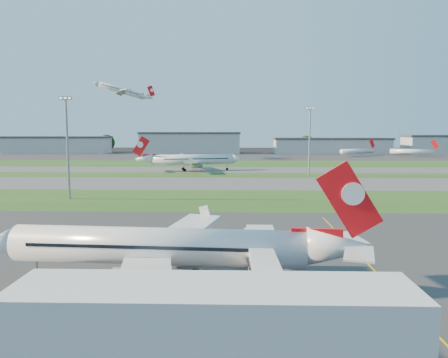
{
  "coord_description": "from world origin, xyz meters",
  "views": [
    {
      "loc": [
        -12.58,
        -56.82,
        17.98
      ],
      "look_at": [
        -15.15,
        37.24,
        7.0
      ],
      "focal_mm": 35.0,
      "sensor_mm": 36.0,
      "label": 1
    }
  ],
  "objects_px": {
    "airliner_taxiing": "(192,160)",
    "light_mast_centre": "(310,137)",
    "jet_bridge": "(264,271)",
    "mini_jet_far": "(412,151)",
    "light_mast_west": "(67,141)",
    "airliner_parked": "(161,247)",
    "mini_jet_near": "(357,151)"
  },
  "relations": [
    {
      "from": "jet_bridge",
      "to": "light_mast_west",
      "type": "distance_m",
      "value": 81.73
    },
    {
      "from": "jet_bridge",
      "to": "mini_jet_far",
      "type": "xyz_separation_m",
      "value": [
        109.43,
        239.19,
        -0.73
      ]
    },
    {
      "from": "airliner_taxiing",
      "to": "light_mast_centre",
      "type": "xyz_separation_m",
      "value": [
        46.18,
        -19.39,
        10.17
      ]
    },
    {
      "from": "mini_jet_far",
      "to": "airliner_parked",
      "type": "bearing_deg",
      "value": -94.43
    },
    {
      "from": "jet_bridge",
      "to": "airliner_taxiing",
      "type": "relative_size",
      "value": 0.64
    },
    {
      "from": "airliner_taxiing",
      "to": "mini_jet_far",
      "type": "height_order",
      "value": "airliner_taxiing"
    },
    {
      "from": "airliner_taxiing",
      "to": "mini_jet_far",
      "type": "relative_size",
      "value": 1.55
    },
    {
      "from": "airliner_parked",
      "to": "mini_jet_far",
      "type": "relative_size",
      "value": 1.54
    },
    {
      "from": "mini_jet_far",
      "to": "mini_jet_near",
      "type": "bearing_deg",
      "value": -160.52
    },
    {
      "from": "light_mast_centre",
      "to": "airliner_parked",
      "type": "bearing_deg",
      "value": -107.17
    },
    {
      "from": "mini_jet_far",
      "to": "light_mast_west",
      "type": "xyz_separation_m",
      "value": [
        -154.62,
        -171.95,
        11.53
      ]
    },
    {
      "from": "jet_bridge",
      "to": "mini_jet_far",
      "type": "distance_m",
      "value": 263.04
    },
    {
      "from": "airliner_taxiing",
      "to": "light_mast_centre",
      "type": "bearing_deg",
      "value": 144.61
    },
    {
      "from": "jet_bridge",
      "to": "light_mast_centre",
      "type": "relative_size",
      "value": 1.04
    },
    {
      "from": "airliner_taxiing",
      "to": "mini_jet_far",
      "type": "xyz_separation_m",
      "value": [
        130.81,
        96.57,
        -1.36
      ]
    },
    {
      "from": "jet_bridge",
      "to": "airliner_parked",
      "type": "relative_size",
      "value": 0.65
    },
    {
      "from": "mini_jet_near",
      "to": "airliner_taxiing",
      "type": "bearing_deg",
      "value": -162.95
    },
    {
      "from": "mini_jet_near",
      "to": "mini_jet_far",
      "type": "bearing_deg",
      "value": -32.06
    },
    {
      "from": "light_mast_west",
      "to": "mini_jet_near",
      "type": "bearing_deg",
      "value": 55.32
    },
    {
      "from": "mini_jet_near",
      "to": "light_mast_centre",
      "type": "xyz_separation_m",
      "value": [
        -50.41,
        -118.05,
        11.53
      ]
    },
    {
      "from": "airliner_parked",
      "to": "mini_jet_near",
      "type": "bearing_deg",
      "value": 73.77
    },
    {
      "from": "airliner_taxiing",
      "to": "light_mast_west",
      "type": "relative_size",
      "value": 1.62
    },
    {
      "from": "airliner_parked",
      "to": "mini_jet_far",
      "type": "distance_m",
      "value": 262.23
    },
    {
      "from": "airliner_parked",
      "to": "light_mast_west",
      "type": "bearing_deg",
      "value": 123.12
    },
    {
      "from": "mini_jet_far",
      "to": "light_mast_centre",
      "type": "xyz_separation_m",
      "value": [
        -84.62,
        -115.95,
        11.53
      ]
    },
    {
      "from": "mini_jet_far",
      "to": "jet_bridge",
      "type": "bearing_deg",
      "value": -91.6
    },
    {
      "from": "airliner_taxiing",
      "to": "light_mast_centre",
      "type": "relative_size",
      "value": 1.62
    },
    {
      "from": "airliner_parked",
      "to": "light_mast_centre",
      "type": "relative_size",
      "value": 1.61
    },
    {
      "from": "mini_jet_far",
      "to": "light_mast_centre",
      "type": "distance_m",
      "value": 144.01
    },
    {
      "from": "jet_bridge",
      "to": "airliner_taxiing",
      "type": "height_order",
      "value": "airliner_taxiing"
    },
    {
      "from": "jet_bridge",
      "to": "mini_jet_near",
      "type": "relative_size",
      "value": 1.04
    },
    {
      "from": "jet_bridge",
      "to": "light_mast_west",
      "type": "xyz_separation_m",
      "value": [
        -45.19,
        67.24,
        10.81
      ]
    }
  ]
}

